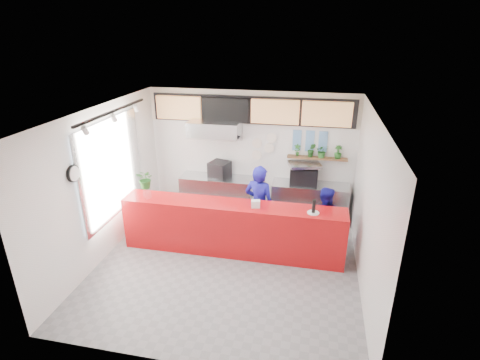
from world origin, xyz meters
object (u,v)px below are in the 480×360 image
Objects in this scene: panini_oven at (220,170)px; espresso_machine at (304,176)px; service_counter at (232,228)px; staff_right at (323,219)px; pepper_mill at (314,206)px; staff_center at (259,205)px.

espresso_machine is at bearing 16.58° from panini_oven.
espresso_machine is at bearing 53.64° from service_counter.
staff_right is at bearing 14.73° from service_counter.
espresso_machine is 1.46m from staff_right.
service_counter is at bearing 177.20° from pepper_mill.
panini_oven is 0.71× the size of espresso_machine.
staff_center is at bearing 47.34° from service_counter.
espresso_machine is (1.32, 1.80, 0.55)m from service_counter.
staff_right reaches higher than pepper_mill.
staff_right reaches higher than panini_oven.
staff_center is at bearing 6.22° from staff_right.
espresso_machine is 1.90m from pepper_mill.
panini_oven is at bearing 179.69° from espresso_machine.
panini_oven is at bearing 140.88° from pepper_mill.
pepper_mill is (0.26, -1.88, 0.14)m from espresso_machine.
panini_oven is 2.05m from espresso_machine.
panini_oven is 1.77m from staff_center.
espresso_machine reaches higher than service_counter.
panini_oven is at bearing -20.09° from staff_right.
staff_center is 1.35m from staff_right.
pepper_mill is at bearing 76.05° from staff_right.
panini_oven is 1.69× the size of pepper_mill.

